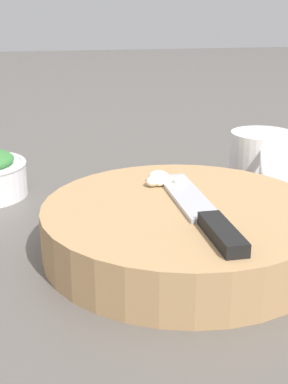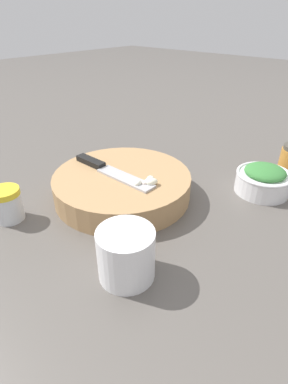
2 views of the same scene
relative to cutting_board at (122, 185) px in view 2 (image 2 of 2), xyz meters
name	(u,v)px [view 2 (image 2 of 2)]	position (x,y,z in m)	size (l,w,h in m)	color
ground_plane	(158,203)	(-0.03, 0.08, -0.03)	(5.00, 5.00, 0.00)	#56514C
cutting_board	(122,185)	(0.00, 0.00, 0.00)	(0.31, 0.31, 0.05)	tan
chef_knife	(108,170)	(0.01, -0.03, 0.03)	(0.04, 0.23, 0.01)	black
garlic_cloves	(148,181)	(-0.01, 0.07, 0.03)	(0.05, 0.04, 0.02)	silver
herb_bowl	(263,180)	(-0.23, 0.23, 0.00)	(0.12, 0.12, 0.07)	white
spice_jar	(7,204)	(0.22, -0.11, 0.01)	(0.06, 0.06, 0.07)	silver
coffee_mug	(125,253)	(0.16, 0.18, 0.02)	(0.09, 0.12, 0.09)	white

